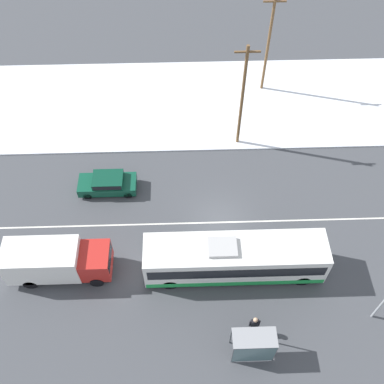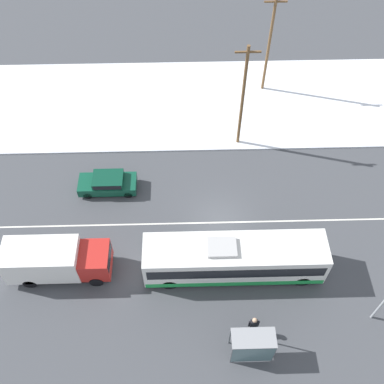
{
  "view_description": "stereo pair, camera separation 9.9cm",
  "coord_description": "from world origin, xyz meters",
  "px_view_note": "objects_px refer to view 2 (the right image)",
  "views": [
    {
      "loc": [
        -2.56,
        -17.68,
        27.08
      ],
      "look_at": [
        -1.95,
        1.75,
        1.4
      ],
      "focal_mm": 42.0,
      "sensor_mm": 36.0,
      "label": 1
    },
    {
      "loc": [
        -2.46,
        -17.69,
        27.08
      ],
      "look_at": [
        -1.95,
        1.75,
        1.4
      ],
      "focal_mm": 42.0,
      "sensor_mm": 36.0,
      "label": 2
    }
  ],
  "objects_px": {
    "bus_shelter": "(253,347)",
    "utility_pole_roadside": "(243,97)",
    "utility_pole_snowlot": "(269,45)",
    "box_truck": "(55,260)",
    "city_bus": "(234,259)",
    "pedestrian_at_stop": "(254,324)",
    "sedan_car": "(108,183)"
  },
  "relations": [
    {
      "from": "city_bus",
      "to": "utility_pole_snowlot",
      "type": "xyz_separation_m",
      "value": [
        4.19,
        18.3,
        3.16
      ]
    },
    {
      "from": "utility_pole_snowlot",
      "to": "pedestrian_at_stop",
      "type": "bearing_deg",
      "value": -98.46
    },
    {
      "from": "pedestrian_at_stop",
      "to": "utility_pole_roadside",
      "type": "relative_size",
      "value": 0.2
    },
    {
      "from": "bus_shelter",
      "to": "utility_pole_roadside",
      "type": "relative_size",
      "value": 0.27
    },
    {
      "from": "city_bus",
      "to": "box_truck",
      "type": "xyz_separation_m",
      "value": [
        -11.48,
        0.19,
        0.03
      ]
    },
    {
      "from": "sedan_car",
      "to": "bus_shelter",
      "type": "bearing_deg",
      "value": 126.39
    },
    {
      "from": "city_bus",
      "to": "utility_pole_snowlot",
      "type": "height_order",
      "value": "utility_pole_snowlot"
    },
    {
      "from": "sedan_car",
      "to": "utility_pole_roadside",
      "type": "distance_m",
      "value": 11.88
    },
    {
      "from": "city_bus",
      "to": "pedestrian_at_stop",
      "type": "distance_m",
      "value": 4.27
    },
    {
      "from": "box_truck",
      "to": "sedan_car",
      "type": "distance_m",
      "value": 7.4
    },
    {
      "from": "utility_pole_roadside",
      "to": "utility_pole_snowlot",
      "type": "xyz_separation_m",
      "value": [
        2.84,
        6.64,
        -0.13
      ]
    },
    {
      "from": "sedan_car",
      "to": "utility_pole_snowlot",
      "type": "bearing_deg",
      "value": -139.19
    },
    {
      "from": "pedestrian_at_stop",
      "to": "utility_pole_roadside",
      "type": "distance_m",
      "value": 16.26
    },
    {
      "from": "box_truck",
      "to": "utility_pole_snowlot",
      "type": "bearing_deg",
      "value": 49.12
    },
    {
      "from": "sedan_car",
      "to": "pedestrian_at_stop",
      "type": "relative_size",
      "value": 2.36
    },
    {
      "from": "city_bus",
      "to": "sedan_car",
      "type": "relative_size",
      "value": 2.69
    },
    {
      "from": "box_truck",
      "to": "bus_shelter",
      "type": "relative_size",
      "value": 2.67
    },
    {
      "from": "city_bus",
      "to": "pedestrian_at_stop",
      "type": "relative_size",
      "value": 6.35
    },
    {
      "from": "box_truck",
      "to": "sedan_car",
      "type": "height_order",
      "value": "box_truck"
    },
    {
      "from": "pedestrian_at_stop",
      "to": "utility_pole_snowlot",
      "type": "height_order",
      "value": "utility_pole_snowlot"
    },
    {
      "from": "sedan_car",
      "to": "pedestrian_at_stop",
      "type": "height_order",
      "value": "pedestrian_at_stop"
    },
    {
      "from": "box_truck",
      "to": "bus_shelter",
      "type": "bearing_deg",
      "value": -26.05
    },
    {
      "from": "sedan_car",
      "to": "utility_pole_snowlot",
      "type": "height_order",
      "value": "utility_pole_snowlot"
    },
    {
      "from": "pedestrian_at_stop",
      "to": "utility_pole_snowlot",
      "type": "bearing_deg",
      "value": 81.54
    },
    {
      "from": "pedestrian_at_stop",
      "to": "bus_shelter",
      "type": "bearing_deg",
      "value": -99.92
    },
    {
      "from": "bus_shelter",
      "to": "utility_pole_snowlot",
      "type": "xyz_separation_m",
      "value": [
        3.61,
        24.0,
        3.03
      ]
    },
    {
      "from": "pedestrian_at_stop",
      "to": "city_bus",
      "type": "bearing_deg",
      "value": 101.5
    },
    {
      "from": "utility_pole_roadside",
      "to": "city_bus",
      "type": "bearing_deg",
      "value": -96.62
    },
    {
      "from": "sedan_car",
      "to": "utility_pole_roadside",
      "type": "xyz_separation_m",
      "value": [
        10.18,
        4.59,
        4.05
      ]
    },
    {
      "from": "pedestrian_at_stop",
      "to": "bus_shelter",
      "type": "relative_size",
      "value": 0.73
    },
    {
      "from": "city_bus",
      "to": "sedan_car",
      "type": "xyz_separation_m",
      "value": [
        -8.83,
        7.06,
        -0.76
      ]
    },
    {
      "from": "bus_shelter",
      "to": "utility_pole_roadside",
      "type": "xyz_separation_m",
      "value": [
        0.77,
        17.36,
        3.16
      ]
    }
  ]
}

